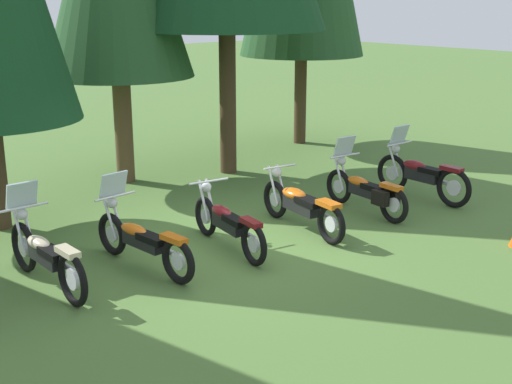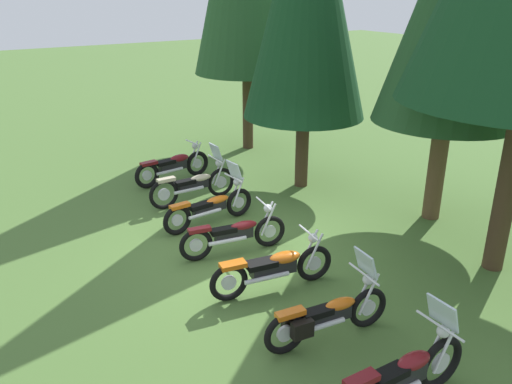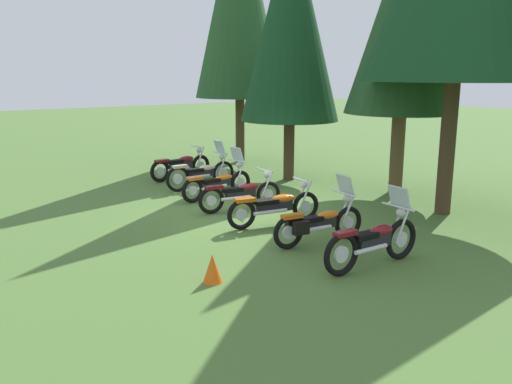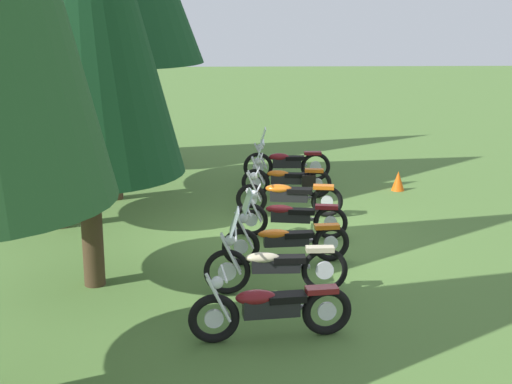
{
  "view_description": "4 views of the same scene",
  "coord_description": "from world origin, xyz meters",
  "px_view_note": "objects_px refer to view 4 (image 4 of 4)",
  "views": [
    {
      "loc": [
        -6.34,
        -8.11,
        3.87
      ],
      "look_at": [
        0.95,
        0.45,
        0.62
      ],
      "focal_mm": 47.87,
      "sensor_mm": 36.0,
      "label": 1
    },
    {
      "loc": [
        7.9,
        -4.58,
        4.96
      ],
      "look_at": [
        -0.62,
        0.72,
        0.96
      ],
      "focal_mm": 36.47,
      "sensor_mm": 36.0,
      "label": 2
    },
    {
      "loc": [
        10.66,
        -7.18,
        3.39
      ],
      "look_at": [
        0.57,
        -0.11,
        0.59
      ],
      "focal_mm": 37.51,
      "sensor_mm": 36.0,
      "label": 3
    },
    {
      "loc": [
        -13.55,
        1.01,
        4.43
      ],
      "look_at": [
        -0.17,
        0.56,
        0.95
      ],
      "focal_mm": 50.77,
      "sensor_mm": 36.0,
      "label": 4
    }
  ],
  "objects_px": {
    "motorcycle_2": "(284,239)",
    "traffic_cone": "(398,181)",
    "motorcycle_1": "(274,265)",
    "motorcycle_3": "(290,217)",
    "motorcycle_6": "(286,163)",
    "motorcycle_0": "(270,308)",
    "motorcycle_4": "(288,196)",
    "motorcycle_5": "(288,179)"
  },
  "relations": [
    {
      "from": "motorcycle_2",
      "to": "traffic_cone",
      "type": "relative_size",
      "value": 4.73
    },
    {
      "from": "motorcycle_6",
      "to": "motorcycle_5",
      "type": "bearing_deg",
      "value": 88.43
    },
    {
      "from": "motorcycle_4",
      "to": "motorcycle_5",
      "type": "xyz_separation_m",
      "value": [
        1.56,
        -0.11,
        -0.0
      ]
    },
    {
      "from": "motorcycle_2",
      "to": "motorcycle_4",
      "type": "xyz_separation_m",
      "value": [
        2.95,
        -0.3,
        0.01
      ]
    },
    {
      "from": "motorcycle_0",
      "to": "traffic_cone",
      "type": "xyz_separation_m",
      "value": [
        8.01,
        -3.56,
        -0.21
      ]
    },
    {
      "from": "motorcycle_5",
      "to": "traffic_cone",
      "type": "relative_size",
      "value": 4.43
    },
    {
      "from": "motorcycle_1",
      "to": "traffic_cone",
      "type": "relative_size",
      "value": 4.74
    },
    {
      "from": "motorcycle_2",
      "to": "traffic_cone",
      "type": "bearing_deg",
      "value": -127.19
    },
    {
      "from": "motorcycle_0",
      "to": "motorcycle_1",
      "type": "xyz_separation_m",
      "value": [
        1.61,
        -0.15,
        0.03
      ]
    },
    {
      "from": "motorcycle_5",
      "to": "motorcycle_6",
      "type": "relative_size",
      "value": 0.95
    },
    {
      "from": "motorcycle_3",
      "to": "motorcycle_6",
      "type": "height_order",
      "value": "motorcycle_6"
    },
    {
      "from": "traffic_cone",
      "to": "motorcycle_4",
      "type": "bearing_deg",
      "value": 126.11
    },
    {
      "from": "motorcycle_3",
      "to": "traffic_cone",
      "type": "relative_size",
      "value": 4.59
    },
    {
      "from": "motorcycle_1",
      "to": "motorcycle_3",
      "type": "distance_m",
      "value": 2.84
    },
    {
      "from": "motorcycle_1",
      "to": "motorcycle_3",
      "type": "relative_size",
      "value": 1.03
    },
    {
      "from": "motorcycle_0",
      "to": "motorcycle_6",
      "type": "distance_m",
      "value": 9.07
    },
    {
      "from": "motorcycle_0",
      "to": "motorcycle_2",
      "type": "relative_size",
      "value": 0.99
    },
    {
      "from": "motorcycle_0",
      "to": "motorcycle_3",
      "type": "distance_m",
      "value": 4.45
    },
    {
      "from": "motorcycle_0",
      "to": "motorcycle_3",
      "type": "bearing_deg",
      "value": -105.11
    },
    {
      "from": "motorcycle_0",
      "to": "motorcycle_6",
      "type": "bearing_deg",
      "value": -102.72
    },
    {
      "from": "motorcycle_4",
      "to": "motorcycle_0",
      "type": "bearing_deg",
      "value": 91.74
    },
    {
      "from": "motorcycle_2",
      "to": "motorcycle_1",
      "type": "bearing_deg",
      "value": 74.09
    },
    {
      "from": "motorcycle_1",
      "to": "motorcycle_2",
      "type": "height_order",
      "value": "motorcycle_1"
    },
    {
      "from": "motorcycle_2",
      "to": "motorcycle_6",
      "type": "relative_size",
      "value": 1.01
    },
    {
      "from": "motorcycle_2",
      "to": "traffic_cone",
      "type": "height_order",
      "value": "motorcycle_2"
    },
    {
      "from": "motorcycle_0",
      "to": "traffic_cone",
      "type": "height_order",
      "value": "motorcycle_0"
    },
    {
      "from": "motorcycle_0",
      "to": "motorcycle_5",
      "type": "distance_m",
      "value": 7.53
    },
    {
      "from": "motorcycle_6",
      "to": "motorcycle_1",
      "type": "bearing_deg",
      "value": 85.26
    },
    {
      "from": "traffic_cone",
      "to": "motorcycle_3",
      "type": "bearing_deg",
      "value": 140.69
    },
    {
      "from": "motorcycle_3",
      "to": "motorcycle_4",
      "type": "xyz_separation_m",
      "value": [
        1.52,
        -0.09,
        0.02
      ]
    },
    {
      "from": "motorcycle_5",
      "to": "traffic_cone",
      "type": "xyz_separation_m",
      "value": [
        0.53,
        -2.75,
        -0.2
      ]
    },
    {
      "from": "motorcycle_4",
      "to": "motorcycle_6",
      "type": "distance_m",
      "value": 3.11
    },
    {
      "from": "motorcycle_1",
      "to": "motorcycle_5",
      "type": "distance_m",
      "value": 5.91
    },
    {
      "from": "motorcycle_2",
      "to": "motorcycle_5",
      "type": "height_order",
      "value": "motorcycle_5"
    },
    {
      "from": "motorcycle_5",
      "to": "traffic_cone",
      "type": "distance_m",
      "value": 2.81
    },
    {
      "from": "motorcycle_0",
      "to": "traffic_cone",
      "type": "relative_size",
      "value": 4.69
    },
    {
      "from": "motorcycle_0",
      "to": "motorcycle_1",
      "type": "relative_size",
      "value": 0.99
    },
    {
      "from": "motorcycle_1",
      "to": "traffic_cone",
      "type": "height_order",
      "value": "motorcycle_1"
    },
    {
      "from": "motorcycle_3",
      "to": "motorcycle_1",
      "type": "bearing_deg",
      "value": 89.55
    },
    {
      "from": "motorcycle_6",
      "to": "traffic_cone",
      "type": "xyz_separation_m",
      "value": [
        -1.02,
        -2.69,
        -0.24
      ]
    },
    {
      "from": "motorcycle_2",
      "to": "traffic_cone",
      "type": "xyz_separation_m",
      "value": [
        5.04,
        -3.16,
        -0.2
      ]
    },
    {
      "from": "motorcycle_3",
      "to": "motorcycle_5",
      "type": "xyz_separation_m",
      "value": [
        3.08,
        -0.2,
        0.02
      ]
    }
  ]
}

